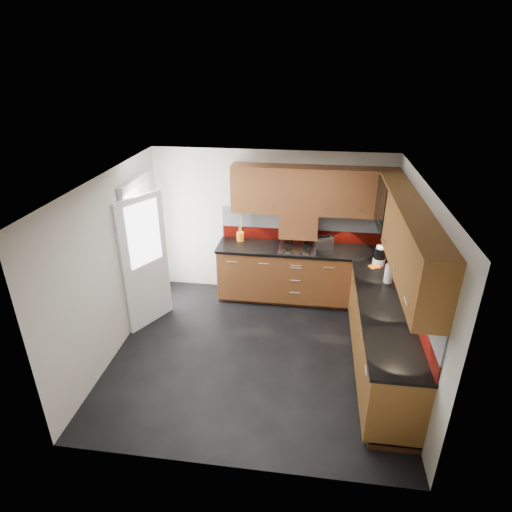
# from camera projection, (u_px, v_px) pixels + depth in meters

# --- Properties ---
(room) EXTENTS (4.00, 3.80, 2.64)m
(room) POSITION_uv_depth(u_px,v_px,m) (256.00, 254.00, 5.21)
(room) COLOR black
(base_cabinets) EXTENTS (2.70, 3.20, 0.95)m
(base_cabinets) POSITION_uv_depth(u_px,v_px,m) (336.00, 304.00, 6.17)
(base_cabinets) COLOR #5A3214
(base_cabinets) RESTS_ON room
(countertop) EXTENTS (2.72, 3.22, 0.04)m
(countertop) POSITION_uv_depth(u_px,v_px,m) (338.00, 275.00, 5.96)
(countertop) COLOR black
(countertop) RESTS_ON base_cabinets
(backsplash) EXTENTS (2.70, 3.20, 0.54)m
(backsplash) POSITION_uv_depth(u_px,v_px,m) (355.00, 250.00, 6.00)
(backsplash) COLOR maroon
(backsplash) RESTS_ON countertop
(upper_cabinets) EXTENTS (2.50, 3.20, 0.72)m
(upper_cabinets) POSITION_uv_depth(u_px,v_px,m) (357.00, 211.00, 5.61)
(upper_cabinets) COLOR #5A3214
(upper_cabinets) RESTS_ON room
(extractor_hood) EXTENTS (0.60, 0.33, 0.40)m
(extractor_hood) POSITION_uv_depth(u_px,v_px,m) (299.00, 225.00, 6.71)
(extractor_hood) COLOR #5A3214
(extractor_hood) RESTS_ON room
(glass_cabinet) EXTENTS (0.32, 0.80, 0.66)m
(glass_cabinet) POSITION_uv_depth(u_px,v_px,m) (392.00, 204.00, 5.79)
(glass_cabinet) COLOR black
(glass_cabinet) RESTS_ON room
(back_door) EXTENTS (0.42, 1.19, 2.04)m
(back_door) POSITION_uv_depth(u_px,v_px,m) (144.00, 254.00, 6.30)
(back_door) COLOR white
(back_door) RESTS_ON room
(gas_hob) EXTENTS (0.58, 0.51, 0.04)m
(gas_hob) POSITION_uv_depth(u_px,v_px,m) (297.00, 248.00, 6.70)
(gas_hob) COLOR silver
(gas_hob) RESTS_ON countertop
(utensil_pot) EXTENTS (0.12, 0.12, 0.43)m
(utensil_pot) POSITION_uv_depth(u_px,v_px,m) (240.00, 235.00, 6.94)
(utensil_pot) COLOR orange
(utensil_pot) RESTS_ON countertop
(toaster) EXTENTS (0.30, 0.25, 0.19)m
(toaster) POSITION_uv_depth(u_px,v_px,m) (324.00, 243.00, 6.68)
(toaster) COLOR silver
(toaster) RESTS_ON countertop
(food_processor) EXTENTS (0.18, 0.18, 0.30)m
(food_processor) POSITION_uv_depth(u_px,v_px,m) (379.00, 256.00, 6.15)
(food_processor) COLOR white
(food_processor) RESTS_ON countertop
(paper_towel) EXTENTS (0.16, 0.16, 0.25)m
(paper_towel) POSITION_uv_depth(u_px,v_px,m) (389.00, 274.00, 5.68)
(paper_towel) COLOR white
(paper_towel) RESTS_ON countertop
(orange_cloth) EXTENTS (0.18, 0.17, 0.02)m
(orange_cloth) POSITION_uv_depth(u_px,v_px,m) (374.00, 267.00, 6.12)
(orange_cloth) COLOR orange
(orange_cloth) RESTS_ON countertop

